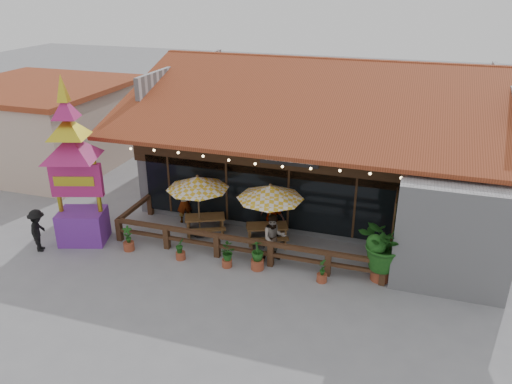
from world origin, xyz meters
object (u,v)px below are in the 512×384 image
(tropical_plant, at_px, (384,243))
(thai_sign_tower, at_px, (72,152))
(umbrella_right, at_px, (270,192))
(picnic_table_right, at_px, (267,231))
(umbrella_left, at_px, (198,183))
(picnic_table_left, at_px, (205,222))
(pedestrian, at_px, (38,230))

(tropical_plant, bearing_deg, thai_sign_tower, -176.19)
(umbrella_right, bearing_deg, picnic_table_right, 120.16)
(umbrella_right, bearing_deg, thai_sign_tower, -166.83)
(umbrella_left, bearing_deg, tropical_plant, -8.05)
(thai_sign_tower, bearing_deg, picnic_table_right, 16.54)
(umbrella_right, distance_m, picnic_table_left, 3.27)
(umbrella_left, height_order, tropical_plant, umbrella_left)
(picnic_table_left, bearing_deg, pedestrian, -149.79)
(umbrella_right, relative_size, pedestrian, 1.81)
(thai_sign_tower, distance_m, tropical_plant, 11.22)
(picnic_table_right, bearing_deg, pedestrian, -158.35)
(picnic_table_left, distance_m, tropical_plant, 7.00)
(picnic_table_left, bearing_deg, umbrella_left, -117.25)
(umbrella_left, height_order, picnic_table_right, umbrella_left)
(umbrella_left, xyz_separation_m, umbrella_right, (2.85, -0.11, 0.05))
(thai_sign_tower, bearing_deg, picnic_table_left, 25.22)
(umbrella_right, distance_m, picnic_table_right, 1.82)
(umbrella_right, relative_size, tropical_plant, 1.22)
(umbrella_left, bearing_deg, picnic_table_left, 62.75)
(picnic_table_right, height_order, thai_sign_tower, thai_sign_tower)
(umbrella_left, bearing_deg, thai_sign_tower, -156.91)
(picnic_table_right, xyz_separation_m, tropical_plant, (4.31, -1.25, 0.89))
(umbrella_left, distance_m, pedestrian, 6.02)
(picnic_table_left, height_order, picnic_table_right, picnic_table_left)
(umbrella_left, relative_size, umbrella_right, 1.02)
(pedestrian, bearing_deg, tropical_plant, -106.73)
(umbrella_left, relative_size, picnic_table_right, 1.58)
(umbrella_left, relative_size, picnic_table_left, 1.55)
(umbrella_right, distance_m, pedestrian, 8.56)
(umbrella_right, bearing_deg, picnic_table_left, 172.83)
(umbrella_right, xyz_separation_m, tropical_plant, (4.10, -0.88, -0.88))
(picnic_table_left, xyz_separation_m, picnic_table_right, (2.52, 0.03, -0.00))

